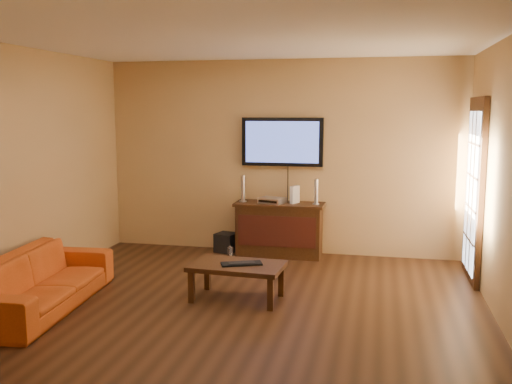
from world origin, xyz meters
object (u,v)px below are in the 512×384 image
(media_console, at_px, (279,229))
(coffee_table, at_px, (237,269))
(sofa, at_px, (41,271))
(speaker_left, at_px, (243,190))
(av_receiver, at_px, (272,200))
(keyboard, at_px, (242,264))
(television, at_px, (282,142))
(speaker_right, at_px, (316,193))
(game_console, at_px, (295,195))
(bottle, at_px, (230,254))
(subwoofer, at_px, (226,242))

(media_console, distance_m, coffee_table, 1.92)
(media_console, height_order, sofa, sofa)
(speaker_left, xyz_separation_m, av_receiver, (0.42, -0.02, -0.13))
(media_console, bearing_deg, keyboard, -91.88)
(sofa, bearing_deg, television, -40.40)
(television, bearing_deg, speaker_right, -22.23)
(sofa, bearing_deg, game_console, -44.90)
(coffee_table, bearing_deg, sofa, -160.22)
(sofa, bearing_deg, bottle, -38.13)
(media_console, relative_size, subwoofer, 4.56)
(media_console, height_order, game_console, game_console)
(speaker_left, bearing_deg, av_receiver, -3.39)
(media_console, bearing_deg, coffee_table, -93.47)
(media_console, bearing_deg, av_receiver, -163.52)
(speaker_right, bearing_deg, keyboard, -106.44)
(coffee_table, relative_size, keyboard, 2.21)
(av_receiver, bearing_deg, television, 86.72)
(av_receiver, xyz_separation_m, bottle, (-0.49, -0.42, -0.68))
(media_console, xyz_separation_m, sofa, (-2.01, -2.60, 0.01))
(sofa, distance_m, subwoofer, 2.93)
(speaker_left, distance_m, game_console, 0.73)
(sofa, relative_size, speaker_left, 5.30)
(av_receiver, xyz_separation_m, game_console, (0.31, 0.05, 0.08))
(sofa, xyz_separation_m, game_console, (2.21, 2.62, 0.48))
(subwoofer, height_order, keyboard, keyboard)
(keyboard, bearing_deg, bottle, 109.41)
(coffee_table, bearing_deg, av_receiver, 89.42)
(speaker_left, height_order, game_console, speaker_left)
(speaker_right, bearing_deg, bottle, -158.19)
(television, height_order, sofa, television)
(television, height_order, av_receiver, television)
(television, bearing_deg, sofa, -125.69)
(av_receiver, relative_size, subwoofer, 1.25)
(speaker_left, bearing_deg, sofa, -119.89)
(speaker_left, distance_m, speaker_right, 1.02)
(coffee_table, relative_size, subwoofer, 3.77)
(sofa, bearing_deg, speaker_right, -48.85)
(av_receiver, relative_size, game_console, 1.39)
(keyboard, bearing_deg, av_receiver, 91.01)
(media_console, distance_m, game_console, 0.53)
(speaker_left, bearing_deg, media_console, 0.45)
(speaker_right, relative_size, bottle, 1.61)
(media_console, xyz_separation_m, keyboard, (-0.06, -1.94, 0.03))
(television, height_order, subwoofer, television)
(television, relative_size, game_console, 4.71)
(subwoofer, distance_m, bottle, 0.53)
(keyboard, bearing_deg, game_console, 82.11)
(speaker_left, xyz_separation_m, subwoofer, (-0.26, 0.05, -0.78))
(coffee_table, height_order, speaker_left, speaker_left)
(media_console, distance_m, speaker_left, 0.74)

